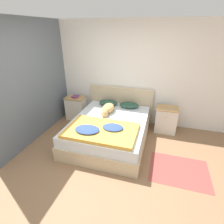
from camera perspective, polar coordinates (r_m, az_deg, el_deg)
ground_plane at (r=3.34m, az=-4.34°, el=-18.75°), size 16.00×16.00×0.00m
wall_back at (r=4.56m, az=4.72°, el=12.14°), size 9.00×0.06×2.55m
wall_side_left at (r=4.36m, az=-22.63°, el=9.67°), size 0.06×3.10×2.55m
bed at (r=3.98m, az=-0.83°, el=-5.88°), size 1.63×2.02×0.51m
headboard at (r=4.76m, az=2.85°, el=2.90°), size 1.71×0.06×0.95m
nightstand_left at (r=5.00m, az=-11.61°, el=1.34°), size 0.52×0.40×0.64m
nightstand_right at (r=4.47m, az=17.19°, el=-2.32°), size 0.52×0.40×0.64m
pillow_left at (r=4.59m, az=-1.21°, el=3.09°), size 0.48×0.32×0.12m
pillow_right at (r=4.46m, az=5.62°, el=2.29°), size 0.48×0.32×0.12m
quilt at (r=3.40m, az=-3.69°, el=-5.92°), size 1.36×0.88×0.12m
dog at (r=4.15m, az=-1.41°, el=1.01°), size 0.27×0.68×0.20m
book_stack at (r=4.87m, az=-11.89°, el=4.98°), size 0.18×0.22×0.04m
rug at (r=3.55m, az=21.01°, el=-17.40°), size 1.04×0.81×0.00m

